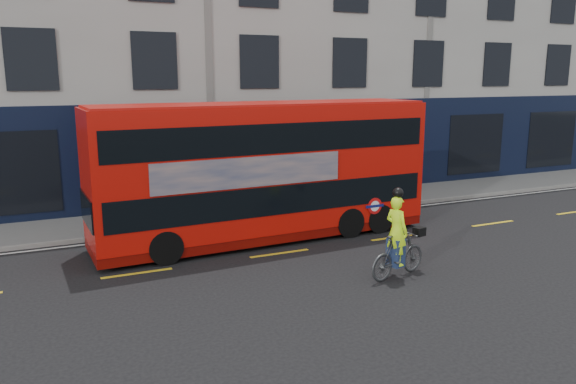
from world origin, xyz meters
TOP-DOWN VIEW (x-y plane):
  - ground at (0.00, 0.00)m, footprint 120.00×120.00m
  - pavement at (0.00, 6.50)m, footprint 60.00×3.00m
  - kerb at (0.00, 5.00)m, footprint 60.00×0.12m
  - building_terrace at (0.00, 12.94)m, footprint 50.00×10.07m
  - road_edge_line at (0.00, 4.70)m, footprint 58.00×0.10m
  - lane_dashes at (0.00, 1.50)m, footprint 58.00×0.12m
  - bus at (0.22, 3.10)m, footprint 10.51×2.79m
  - cyclist at (1.93, -1.47)m, footprint 1.96×0.98m

SIDE VIEW (x-z plane):
  - ground at x=0.00m, z-range 0.00..0.00m
  - road_edge_line at x=0.00m, z-range 0.00..0.01m
  - lane_dashes at x=0.00m, z-range 0.00..0.01m
  - pavement at x=0.00m, z-range 0.00..0.12m
  - kerb at x=0.00m, z-range 0.00..0.13m
  - cyclist at x=1.93m, z-range -0.39..1.93m
  - bus at x=0.22m, z-range 0.05..4.25m
  - building_terrace at x=0.00m, z-range -0.01..14.99m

